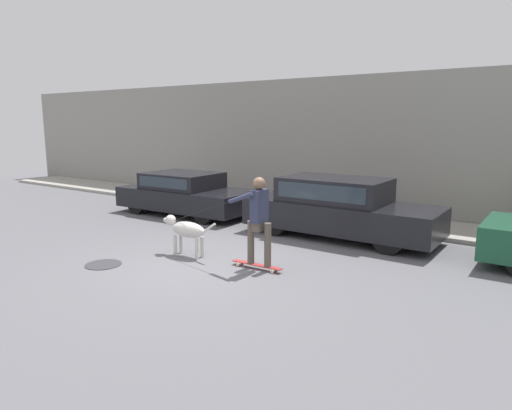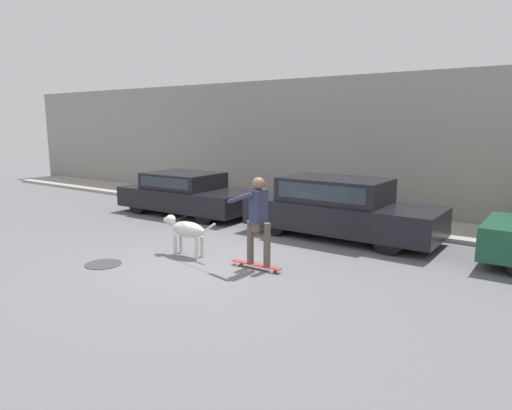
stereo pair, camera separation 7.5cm
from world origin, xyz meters
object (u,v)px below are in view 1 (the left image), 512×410
object	(u,v)px
dog	(186,230)
skateboarder	(259,217)
parked_car_1	(339,209)
fire_hydrant	(268,205)
parked_car_0	(186,194)

from	to	relation	value
dog	skateboarder	world-z (taller)	skateboarder
parked_car_1	skateboarder	bearing A→B (deg)	-93.27
skateboarder	fire_hydrant	distance (m)	4.42
parked_car_0	dog	world-z (taller)	parked_car_0
parked_car_0	skateboarder	xyz separation A→B (m)	(4.69, -3.04, 0.39)
parked_car_0	skateboarder	distance (m)	5.60
parked_car_1	skateboarder	xyz separation A→B (m)	(-0.19, -3.04, 0.31)
skateboarder	parked_car_1	bearing A→B (deg)	-95.14
skateboarder	dog	bearing A→B (deg)	2.19
dog	skateboarder	distance (m)	1.76
dog	skateboarder	size ratio (longest dim) A/B	0.51
fire_hydrant	skateboarder	bearing A→B (deg)	-59.04
skateboarder	parked_car_0	bearing A→B (deg)	-34.55
parked_car_1	dog	distance (m)	3.68
parked_car_0	fire_hydrant	distance (m)	2.55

